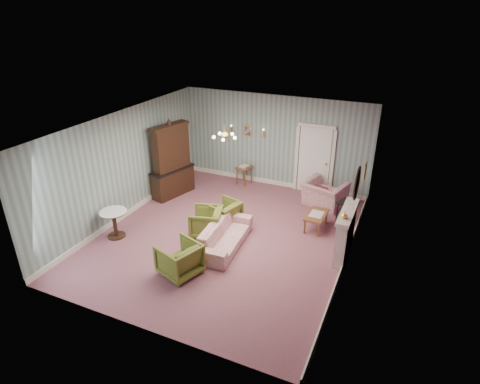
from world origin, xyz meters
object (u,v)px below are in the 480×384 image
at_px(coffee_table, 316,221).
at_px(pedestal_table, 115,224).
at_px(olive_chair_a, 179,258).
at_px(wingback_chair, 325,190).
at_px(fireplace, 345,233).
at_px(side_table_black, 346,213).
at_px(dresser, 171,159).
at_px(sofa_chintz, 225,232).
at_px(olive_chair_c, 224,212).
at_px(olive_chair_b, 206,220).

height_order(coffee_table, pedestal_table, pedestal_table).
xyz_separation_m(olive_chair_a, wingback_chair, (2.10, 4.47, 0.09)).
relative_size(fireplace, pedestal_table, 1.93).
bearing_deg(side_table_black, coffee_table, -141.51).
relative_size(dresser, pedestal_table, 3.24).
xyz_separation_m(sofa_chintz, dresser, (-2.71, 1.95, 0.79)).
distance_m(wingback_chair, dresser, 4.59).
bearing_deg(olive_chair_c, olive_chair_a, 18.49).
bearing_deg(wingback_chair, fireplace, 129.47).
bearing_deg(side_table_black, olive_chair_a, -128.60).
bearing_deg(sofa_chintz, dresser, 49.85).
bearing_deg(wingback_chair, side_table_black, 148.74).
bearing_deg(side_table_black, fireplace, -81.58).
bearing_deg(dresser, olive_chair_a, -39.63).
height_order(wingback_chair, coffee_table, wingback_chair).
distance_m(dresser, fireplace, 5.55).
bearing_deg(olive_chair_c, wingback_chair, 152.42).
xyz_separation_m(wingback_chair, coffee_table, (0.12, -1.38, -0.28)).
bearing_deg(wingback_chair, olive_chair_b, 65.26).
relative_size(coffee_table, pedestal_table, 1.16).
xyz_separation_m(olive_chair_b, pedestal_table, (-2.03, -1.04, -0.03)).
relative_size(wingback_chair, fireplace, 0.81).
height_order(fireplace, pedestal_table, fireplace).
distance_m(fireplace, pedestal_table, 5.62).
bearing_deg(olive_chair_b, wingback_chair, 123.37).
bearing_deg(fireplace, olive_chair_c, 178.59).
height_order(olive_chair_b, pedestal_table, olive_chair_b).
bearing_deg(wingback_chair, sofa_chintz, 76.85).
bearing_deg(olive_chair_a, side_table_black, 160.29).
xyz_separation_m(sofa_chintz, side_table_black, (2.49, 2.24, -0.06)).
xyz_separation_m(olive_chair_c, sofa_chintz, (0.47, -0.90, 0.01)).
relative_size(sofa_chintz, wingback_chair, 1.76).
bearing_deg(fireplace, sofa_chintz, -163.00).
height_order(olive_chair_a, olive_chair_b, olive_chair_a).
relative_size(olive_chair_c, pedestal_table, 1.04).
bearing_deg(pedestal_table, olive_chair_c, 36.25).
relative_size(olive_chair_c, sofa_chintz, 0.38).
bearing_deg(dresser, olive_chair_b, -23.13).
xyz_separation_m(olive_chair_a, olive_chair_c, (-0.06, 2.29, -0.03)).
bearing_deg(olive_chair_a, dresser, -126.57).
bearing_deg(pedestal_table, olive_chair_b, 27.19).
relative_size(olive_chair_b, olive_chair_c, 1.03).
bearing_deg(wingback_chair, dresser, 30.06).
height_order(dresser, coffee_table, dresser).
relative_size(wingback_chair, pedestal_table, 1.57).
relative_size(olive_chair_c, fireplace, 0.54).
height_order(olive_chair_b, coffee_table, olive_chair_b).
relative_size(olive_chair_c, wingback_chair, 0.67).
bearing_deg(dresser, sofa_chintz, -20.02).
distance_m(olive_chair_b, sofa_chintz, 0.74).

